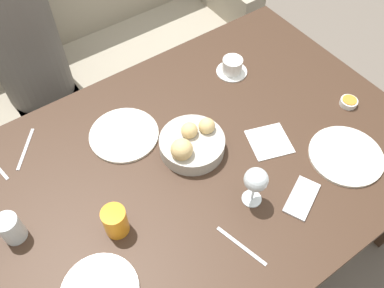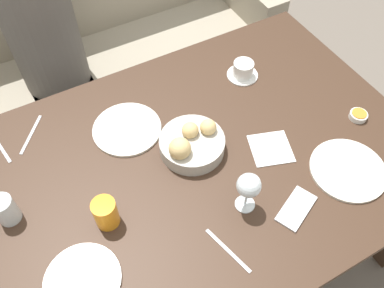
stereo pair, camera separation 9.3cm
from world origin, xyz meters
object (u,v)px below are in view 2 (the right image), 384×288
at_px(plate_near_right, 348,170).
at_px(jam_bowl_honey, 358,115).
at_px(plate_far_center, 127,129).
at_px(napkin, 271,149).
at_px(cell_phone, 296,208).
at_px(water_tumbler, 5,210).
at_px(plate_near_left, 83,280).
at_px(coffee_cup, 243,70).
at_px(juice_glass, 106,213).
at_px(fork_silver, 228,250).
at_px(knife_silver, 31,134).
at_px(wine_glass, 249,186).
at_px(couch, 113,56).
at_px(bread_basket, 191,143).
at_px(spoon_coffee, 2,150).
at_px(seated_person, 53,62).

relative_size(plate_near_right, jam_bowl_honey, 3.93).
height_order(plate_far_center, napkin, plate_far_center).
distance_m(napkin, cell_phone, 0.24).
distance_m(water_tumbler, jam_bowl_honey, 1.25).
bearing_deg(cell_phone, water_tumbler, 153.02).
relative_size(plate_far_center, cell_phone, 1.49).
relative_size(plate_far_center, jam_bowl_honey, 3.82).
distance_m(plate_near_left, coffee_cup, 0.98).
distance_m(plate_near_left, napkin, 0.75).
height_order(juice_glass, napkin, juice_glass).
height_order(coffee_cup, napkin, coffee_cup).
distance_m(fork_silver, knife_silver, 0.81).
bearing_deg(wine_glass, plate_far_center, 113.98).
height_order(plate_near_left, jam_bowl_honey, jam_bowl_honey).
xyz_separation_m(water_tumbler, coffee_cup, (0.98, 0.18, -0.02)).
bearing_deg(wine_glass, couch, 89.09).
distance_m(wine_glass, napkin, 0.27).
bearing_deg(napkin, couch, 98.66).
xyz_separation_m(plate_near_right, napkin, (-0.17, 0.20, -0.00)).
relative_size(coffee_cup, knife_silver, 0.85).
xyz_separation_m(wine_glass, fork_silver, (-0.13, -0.10, -0.11)).
xyz_separation_m(bread_basket, juice_glass, (-0.36, -0.11, 0.01)).
bearing_deg(couch, spoon_coffee, -131.42).
relative_size(couch, plate_near_left, 8.01).
bearing_deg(couch, seated_person, -155.24).
bearing_deg(plate_far_center, jam_bowl_honey, -24.90).
distance_m(wine_glass, fork_silver, 0.20).
relative_size(coffee_cup, napkin, 0.71).
bearing_deg(plate_far_center, water_tumbler, -161.92).
relative_size(couch, juice_glass, 17.13).
bearing_deg(plate_far_center, knife_silver, 154.88).
height_order(plate_near_right, napkin, plate_near_right).
distance_m(water_tumbler, fork_silver, 0.68).
bearing_deg(knife_silver, spoon_coffee, -169.34).
distance_m(fork_silver, napkin, 0.41).
xyz_separation_m(jam_bowl_honey, fork_silver, (-0.70, -0.21, -0.01)).
relative_size(couch, napkin, 9.98).
xyz_separation_m(wine_glass, spoon_coffee, (-0.63, 0.59, -0.11)).
height_order(plate_near_left, coffee_cup, coffee_cup).
height_order(couch, knife_silver, couch).
relative_size(wine_glass, jam_bowl_honey, 2.39).
distance_m(bread_basket, spoon_coffee, 0.66).
xyz_separation_m(wine_glass, knife_silver, (-0.52, 0.61, -0.11)).
xyz_separation_m(plate_far_center, fork_silver, (0.08, -0.57, -0.00)).
distance_m(wine_glass, knife_silver, 0.81).
distance_m(coffee_cup, spoon_coffee, 0.95).
height_order(coffee_cup, knife_silver, coffee_cup).
xyz_separation_m(plate_far_center, napkin, (0.41, -0.32, -0.00)).
bearing_deg(cell_phone, juice_glass, 155.12).
xyz_separation_m(plate_near_left, jam_bowl_honey, (1.10, 0.09, 0.01)).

